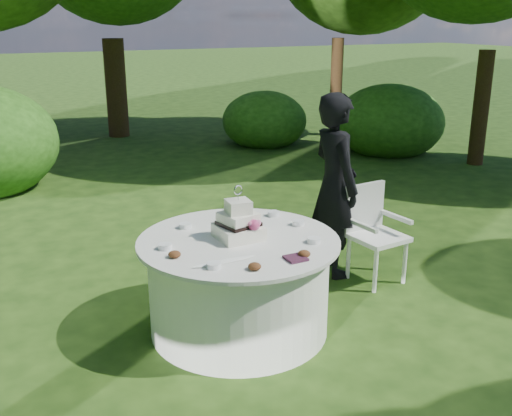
# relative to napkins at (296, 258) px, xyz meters

# --- Properties ---
(ground) EXTENTS (80.00, 80.00, 0.00)m
(ground) POSITION_rel_napkins_xyz_m (-0.19, 0.54, -0.78)
(ground) COLOR #19330E
(ground) RESTS_ON ground
(napkins) EXTENTS (0.14, 0.14, 0.02)m
(napkins) POSITION_rel_napkins_xyz_m (0.00, 0.00, 0.00)
(napkins) COLOR #421C31
(napkins) RESTS_ON table
(feather_plume) EXTENTS (0.48, 0.07, 0.01)m
(feather_plume) POSITION_rel_napkins_xyz_m (-0.47, 0.18, -0.00)
(feather_plume) COLOR white
(feather_plume) RESTS_ON table
(guest) EXTENTS (0.48, 0.68, 1.75)m
(guest) POSITION_rel_napkins_xyz_m (1.11, 1.17, 0.10)
(guest) COLOR black
(guest) RESTS_ON ground
(table) EXTENTS (1.56, 1.56, 0.77)m
(table) POSITION_rel_napkins_xyz_m (-0.19, 0.54, -0.39)
(table) COLOR white
(table) RESTS_ON ground
(cake) EXTENTS (0.33, 0.34, 0.43)m
(cake) POSITION_rel_napkins_xyz_m (-0.17, 0.56, 0.10)
(cake) COLOR white
(cake) RESTS_ON table
(chair) EXTENTS (0.51, 0.50, 0.91)m
(chair) POSITION_rel_napkins_xyz_m (1.35, 0.88, -0.26)
(chair) COLOR white
(chair) RESTS_ON ground
(votives) EXTENTS (1.24, 0.95, 0.04)m
(votives) POSITION_rel_napkins_xyz_m (-0.13, 0.57, 0.01)
(votives) COLOR white
(votives) RESTS_ON table
(petal_cups) EXTENTS (0.97, 1.11, 0.05)m
(petal_cups) POSITION_rel_napkins_xyz_m (-0.22, 0.34, 0.02)
(petal_cups) COLOR #562D16
(petal_cups) RESTS_ON table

